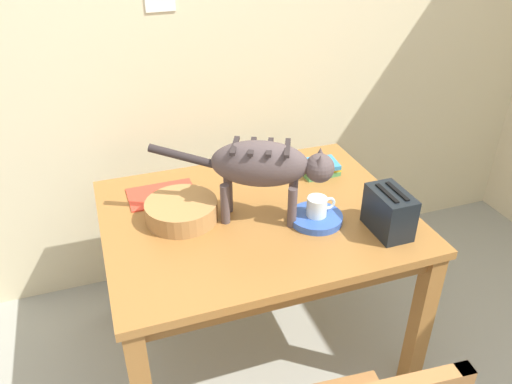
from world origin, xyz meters
TOP-DOWN VIEW (x-y plane):
  - wall_rear at (-0.00, 1.76)m, footprint 4.63×0.11m
  - dining_table at (0.07, 1.00)m, footprint 1.23×0.97m
  - cat at (0.09, 0.95)m, footprint 0.66×0.34m
  - saucer_bowl at (0.28, 0.86)m, footprint 0.21×0.21m
  - coffee_mug at (0.28, 0.86)m, footprint 0.12×0.08m
  - magazine at (-0.27, 1.26)m, footprint 0.29×0.20m
  - book_stack at (0.46, 1.22)m, footprint 0.18×0.14m
  - wicker_basket at (-0.22, 1.05)m, footprint 0.29×0.29m
  - toaster at (0.51, 0.71)m, footprint 0.12×0.20m

SIDE VIEW (x-z plane):
  - dining_table at x=0.07m, z-range 0.29..1.05m
  - magazine at x=-0.27m, z-range 0.76..0.76m
  - saucer_bowl at x=0.28m, z-range 0.76..0.79m
  - book_stack at x=0.46m, z-range 0.76..0.82m
  - wicker_basket at x=-0.22m, z-range 0.76..0.84m
  - coffee_mug at x=0.28m, z-range 0.79..0.86m
  - toaster at x=0.51m, z-range 0.75..0.93m
  - cat at x=0.09m, z-range 0.82..1.16m
  - wall_rear at x=0.00m, z-range 0.00..2.50m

